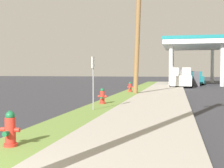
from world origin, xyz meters
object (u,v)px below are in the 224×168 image
at_px(utility_pole_midground, 138,26).
at_px(fire_hydrant_second, 102,97).
at_px(truck_white_at_forecourt, 180,78).
at_px(street_sign_post, 93,72).
at_px(car_navy_by_near_pump, 182,79).
at_px(car_teal_by_far_pump, 194,78).
at_px(fire_hydrant_nearest, 10,131).
at_px(fire_hydrant_third, 130,87).

bearing_deg(utility_pole_midground, fire_hydrant_second, -96.93).
bearing_deg(fire_hydrant_second, truck_white_at_forecourt, 77.99).
height_order(fire_hydrant_second, street_sign_post, street_sign_post).
relative_size(car_navy_by_near_pump, car_teal_by_far_pump, 0.99).
relative_size(fire_hydrant_nearest, utility_pole_midground, 0.08).
relative_size(utility_pole_midground, car_navy_by_near_pump, 1.99).
bearing_deg(truck_white_at_forecourt, car_teal_by_far_pump, 75.06).
distance_m(street_sign_post, car_navy_by_near_pump, 23.37).
relative_size(fire_hydrant_nearest, car_teal_by_far_pump, 0.16).
height_order(car_teal_by_far_pump, truck_white_at_forecourt, truck_white_at_forecourt).
relative_size(fire_hydrant_third, utility_pole_midground, 0.08).
relative_size(street_sign_post, truck_white_at_forecourt, 0.39).
xyz_separation_m(utility_pole_midground, car_navy_by_near_pump, (3.19, 14.07, -4.00)).
bearing_deg(car_teal_by_far_pump, car_navy_by_near_pump, -113.34).
bearing_deg(fire_hydrant_third, truck_white_at_forecourt, 68.77).
relative_size(fire_hydrant_second, truck_white_at_forecourt, 0.14).
relative_size(street_sign_post, car_navy_by_near_pump, 0.47).
bearing_deg(street_sign_post, truck_white_at_forecourt, 79.78).
bearing_deg(street_sign_post, fire_hydrant_third, 90.62).
relative_size(fire_hydrant_third, truck_white_at_forecourt, 0.14).
xyz_separation_m(fire_hydrant_second, utility_pole_midground, (0.82, 6.74, 4.27)).
distance_m(fire_hydrant_third, truck_white_at_forecourt, 10.32).
relative_size(fire_hydrant_nearest, fire_hydrant_second, 1.00).
xyz_separation_m(fire_hydrant_nearest, car_navy_by_near_pump, (3.94, 29.01, 0.28)).
bearing_deg(fire_hydrant_second, fire_hydrant_nearest, -89.48).
relative_size(street_sign_post, car_teal_by_far_pump, 0.46).
relative_size(fire_hydrant_second, fire_hydrant_third, 1.00).
bearing_deg(street_sign_post, car_teal_by_far_pump, 78.62).
bearing_deg(fire_hydrant_second, car_teal_by_far_pump, 77.21).
bearing_deg(fire_hydrant_nearest, fire_hydrant_second, 90.52).
relative_size(fire_hydrant_nearest, car_navy_by_near_pump, 0.16).
height_order(fire_hydrant_nearest, utility_pole_midground, utility_pole_midground).
bearing_deg(truck_white_at_forecourt, utility_pole_midground, -105.01).
bearing_deg(utility_pole_midground, street_sign_post, -94.07).
distance_m(fire_hydrant_second, truck_white_at_forecourt, 18.28).
height_order(fire_hydrant_third, truck_white_at_forecourt, truck_white_at_forecourt).
bearing_deg(street_sign_post, fire_hydrant_second, 94.69).
xyz_separation_m(car_navy_by_near_pump, truck_white_at_forecourt, (-0.21, -2.94, 0.19)).
xyz_separation_m(car_teal_by_far_pump, truck_white_at_forecourt, (-1.72, -6.44, 0.19)).
relative_size(utility_pole_midground, street_sign_post, 4.26).
distance_m(utility_pole_midground, car_teal_by_far_pump, 18.62).
relative_size(fire_hydrant_nearest, street_sign_post, 0.35).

